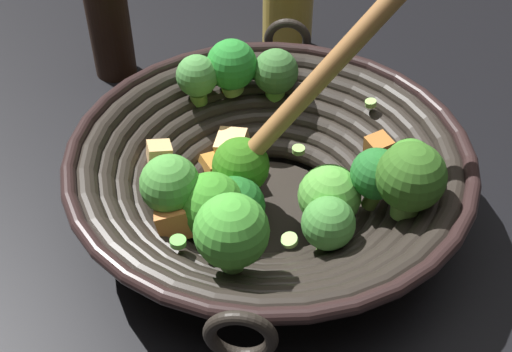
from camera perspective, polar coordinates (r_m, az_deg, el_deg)
The scene contains 3 objects.
ground_plane at distance 0.67m, azimuth 1.08°, elevation -3.26°, with size 4.00×4.00×0.00m, color black.
wok at distance 0.63m, azimuth 1.16°, elevation 0.34°, with size 0.41×0.38×0.25m.
soy_sauce_bottle at distance 0.85m, azimuth -12.46°, elevation 12.98°, with size 0.05×0.05×0.19m.
Camera 1 is at (0.46, 0.11, 0.48)m, focal length 47.02 mm.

